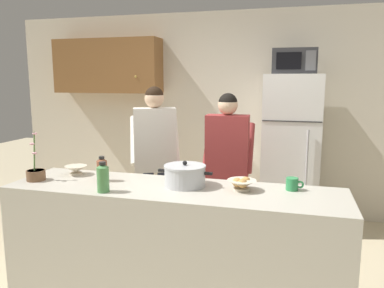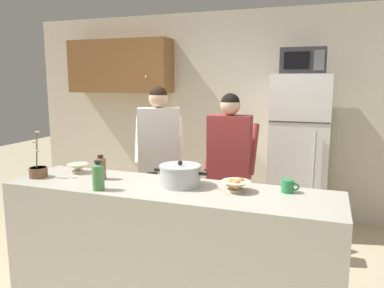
{
  "view_description": "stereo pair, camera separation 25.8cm",
  "coord_description": "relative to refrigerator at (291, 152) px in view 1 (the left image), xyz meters",
  "views": [
    {
      "loc": [
        0.88,
        -2.66,
        1.73
      ],
      "look_at": [
        0.0,
        0.55,
        1.17
      ],
      "focal_mm": 35.45,
      "sensor_mm": 36.0,
      "label": 1
    },
    {
      "loc": [
        1.13,
        -2.59,
        1.73
      ],
      "look_at": [
        0.0,
        0.55,
        1.17
      ],
      "focal_mm": 35.45,
      "sensor_mm": 36.0,
      "label": 2
    }
  ],
  "objects": [
    {
      "name": "back_wall_unit",
      "position": [
        -1.1,
        0.41,
        0.5
      ],
      "size": [
        6.0,
        0.48,
        2.6
      ],
      "color": "beige",
      "rests_on": "ground"
    },
    {
      "name": "bottle_mid_counter",
      "position": [
        -1.3,
        -2.09,
        0.13
      ],
      "size": [
        0.09,
        0.09,
        0.23
      ],
      "color": "#4C8C4C",
      "rests_on": "kitchen_island"
    },
    {
      "name": "cooking_pot",
      "position": [
        -0.77,
        -1.77,
        0.1
      ],
      "size": [
        0.44,
        0.33,
        0.2
      ],
      "color": "silver",
      "rests_on": "kitchen_island"
    },
    {
      "name": "bottle_near_edge",
      "position": [
        -1.46,
        -1.81,
        0.12
      ],
      "size": [
        0.08,
        0.08,
        0.2
      ],
      "color": "brown",
      "rests_on": "kitchen_island"
    },
    {
      "name": "coffee_mug",
      "position": [
        0.04,
        -1.68,
        0.07
      ],
      "size": [
        0.13,
        0.09,
        0.1
      ],
      "color": "#2D8C4C",
      "rests_on": "kitchen_island"
    },
    {
      "name": "refrigerator",
      "position": [
        0.0,
        0.0,
        0.0
      ],
      "size": [
        0.64,
        0.68,
        1.8
      ],
      "color": "white",
      "rests_on": "ground"
    },
    {
      "name": "person_by_sink",
      "position": [
        -0.59,
        -0.94,
        0.1
      ],
      "size": [
        0.5,
        0.42,
        1.61
      ],
      "color": "black",
      "rests_on": "ground"
    },
    {
      "name": "bread_bowl",
      "position": [
        -0.33,
        -1.78,
        0.07
      ],
      "size": [
        0.22,
        0.22,
        0.1
      ],
      "color": "beige",
      "rests_on": "kitchen_island"
    },
    {
      "name": "kitchen_island",
      "position": [
        -0.84,
        -1.85,
        -0.44
      ],
      "size": [
        2.6,
        0.68,
        0.92
      ],
      "primitive_type": "cube",
      "color": "#BCB7A8",
      "rests_on": "ground"
    },
    {
      "name": "potted_orchid",
      "position": [
        -2.0,
        -1.94,
        0.08
      ],
      "size": [
        0.15,
        0.15,
        0.4
      ],
      "color": "brown",
      "rests_on": "kitchen_island"
    },
    {
      "name": "person_near_pot",
      "position": [
        -1.34,
        -0.93,
        0.15
      ],
      "size": [
        0.61,
        0.56,
        1.67
      ],
      "color": "#33384C",
      "rests_on": "ground"
    },
    {
      "name": "microwave",
      "position": [
        0.0,
        -0.02,
        1.04
      ],
      "size": [
        0.48,
        0.37,
        0.28
      ],
      "color": "#2D2D30",
      "rests_on": "refrigerator"
    },
    {
      "name": "empty_bowl",
      "position": [
        -1.78,
        -1.69,
        0.07
      ],
      "size": [
        0.19,
        0.19,
        0.08
      ],
      "color": "beige",
      "rests_on": "kitchen_island"
    }
  ]
}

